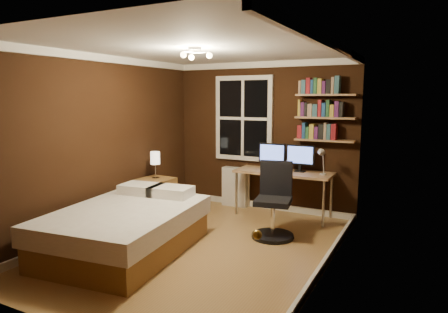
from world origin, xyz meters
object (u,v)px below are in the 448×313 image
at_px(radiator, 235,187).
at_px(monitor_left, 272,156).
at_px(bedside_lamp, 155,165).
at_px(desk, 283,175).
at_px(bed, 126,228).
at_px(monitor_right, 300,158).
at_px(nightstand, 156,197).
at_px(desk_lamp, 322,161).
at_px(office_chair, 274,208).

height_order(radiator, monitor_left, monitor_left).
xyz_separation_m(bedside_lamp, desk, (1.82, 0.96, -0.16)).
height_order(bed, monitor_right, monitor_right).
bearing_deg(nightstand, bedside_lamp, 0.00).
bearing_deg(nightstand, monitor_right, 30.75).
height_order(bedside_lamp, radiator, bedside_lamp).
xyz_separation_m(bedside_lamp, radiator, (0.87, 1.15, -0.49)).
relative_size(bed, bedside_lamp, 5.01).
relative_size(nightstand, monitor_right, 1.37).
relative_size(nightstand, desk, 0.40).
height_order(desk, monitor_right, monitor_right).
height_order(nightstand, desk_lamp, desk_lamp).
distance_m(nightstand, desk, 2.09).
xyz_separation_m(bed, bedside_lamp, (-0.58, 1.38, 0.54)).
relative_size(desk, desk_lamp, 3.53).
height_order(bed, monitor_left, monitor_left).
bearing_deg(desk, radiator, 168.64).
height_order(bed, nightstand, bed).
relative_size(monitor_left, monitor_right, 1.00).
bearing_deg(office_chair, radiator, 123.81).
bearing_deg(radiator, nightstand, -127.14).
bearing_deg(desk_lamp, monitor_left, 169.45).
distance_m(bed, desk, 2.67).
bearing_deg(nightstand, desk_lamp, 23.75).
distance_m(bed, monitor_right, 2.91).
distance_m(radiator, monitor_right, 1.35).
relative_size(bedside_lamp, monitor_right, 0.96).
bearing_deg(monitor_left, desk, -18.78).
distance_m(bed, nightstand, 1.49).
xyz_separation_m(nightstand, monitor_right, (2.06, 1.03, 0.64)).
distance_m(desk_lamp, office_chair, 1.15).
height_order(radiator, monitor_right, monitor_right).
height_order(bedside_lamp, office_chair, bedside_lamp).
bearing_deg(monitor_right, radiator, 174.59).
distance_m(nightstand, monitor_right, 2.40).
bearing_deg(nightstand, office_chair, 3.16).
bearing_deg(office_chair, nightstand, 168.44).
bearing_deg(bed, monitor_right, 51.70).
height_order(nightstand, radiator, radiator).
height_order(monitor_left, monitor_right, same).
relative_size(bed, monitor_right, 4.80).
bearing_deg(office_chair, monitor_left, 101.60).
relative_size(bedside_lamp, radiator, 0.63).
bearing_deg(monitor_right, bedside_lamp, -153.39).
bearing_deg(monitor_left, monitor_right, 0.00).
distance_m(desk, desk_lamp, 0.70).
xyz_separation_m(monitor_left, office_chair, (0.44, -1.07, -0.55)).
bearing_deg(desk_lamp, radiator, 170.19).
distance_m(nightstand, bedside_lamp, 0.53).
xyz_separation_m(bed, nightstand, (-0.58, 1.38, 0.02)).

